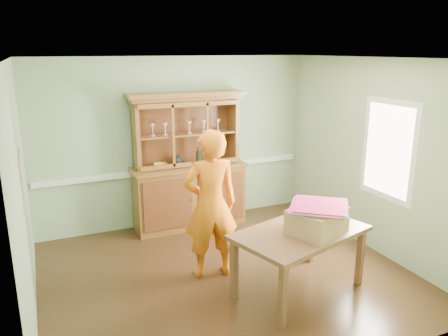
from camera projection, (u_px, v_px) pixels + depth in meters
name	position (u px, v px, depth m)	size (l,w,h in m)	color
floor	(226.00, 274.00, 5.62)	(4.50, 4.50, 0.00)	#3F2714
ceiling	(226.00, 58.00, 4.90)	(4.50, 4.50, 0.00)	white
wall_back	(176.00, 142.00, 7.03)	(4.50, 4.50, 0.00)	#89A77D
wall_left	(22.00, 198.00, 4.39)	(4.00, 4.00, 0.00)	#89A77D
wall_right	(372.00, 156.00, 6.13)	(4.00, 4.00, 0.00)	#89A77D
wall_front	(326.00, 237.00, 3.49)	(4.50, 4.50, 0.00)	#89A77D
chair_rail	(177.00, 169.00, 7.13)	(4.41, 0.05, 0.08)	silver
framed_map	(22.00, 172.00, 4.62)	(0.03, 0.60, 0.46)	#341E14
window_panel	(388.00, 150.00, 5.81)	(0.03, 0.96, 1.36)	silver
china_hutch	(189.00, 180.00, 7.01)	(1.84, 0.61, 2.16)	brown
dining_table	(300.00, 238.00, 5.08)	(1.73, 1.31, 0.77)	brown
cardboard_box	(317.00, 221.00, 4.98)	(0.61, 0.49, 0.29)	tan
kite_stack	(319.00, 206.00, 4.94)	(0.83, 0.83, 0.05)	gold
person	(211.00, 205.00, 5.39)	(0.69, 0.45, 1.89)	orange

